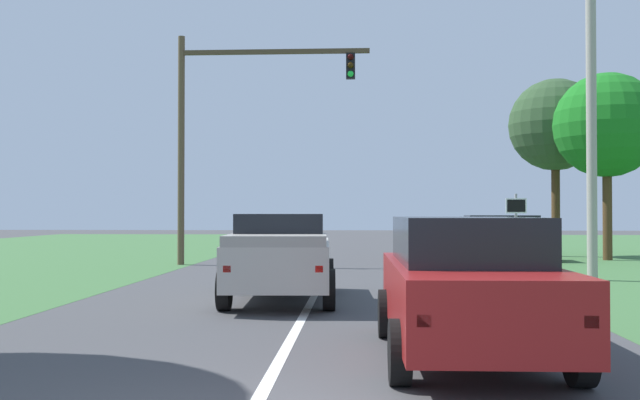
% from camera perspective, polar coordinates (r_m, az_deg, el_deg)
% --- Properties ---
extents(ground_plane, '(120.00, 120.00, 0.00)m').
position_cam_1_polar(ground_plane, '(16.85, -0.35, -7.39)').
color(ground_plane, '#424244').
extents(red_suv_near, '(2.20, 4.87, 1.82)m').
position_cam_1_polar(red_suv_near, '(9.63, 11.44, -6.41)').
color(red_suv_near, maroon).
rests_on(red_suv_near, ground_plane).
extents(pickup_truck_lead, '(2.43, 5.16, 1.85)m').
position_cam_1_polar(pickup_truck_lead, '(15.32, -3.08, -4.43)').
color(pickup_truck_lead, '#B7B2A8').
rests_on(pickup_truck_lead, ground_plane).
extents(traffic_light, '(6.91, 0.40, 8.25)m').
position_cam_1_polar(traffic_light, '(26.37, -7.31, 6.62)').
color(traffic_light, brown).
rests_on(traffic_light, ground_plane).
extents(keep_moving_sign, '(0.60, 0.09, 2.42)m').
position_cam_1_polar(keep_moving_sign, '(21.70, 15.20, -1.82)').
color(keep_moving_sign, gray).
rests_on(keep_moving_sign, ground_plane).
extents(oak_tree_right, '(4.13, 4.13, 7.40)m').
position_cam_1_polar(oak_tree_right, '(30.86, 21.66, 5.47)').
color(oak_tree_right, '#4C351E').
rests_on(oak_tree_right, ground_plane).
extents(crossing_suv_far, '(4.40, 2.17, 1.77)m').
position_cam_1_polar(crossing_suv_far, '(28.89, 13.77, -2.85)').
color(crossing_suv_far, maroon).
rests_on(crossing_suv_far, ground_plane).
extents(utility_pole_right, '(0.28, 0.28, 8.06)m').
position_cam_1_polar(utility_pole_right, '(21.49, 20.61, 4.82)').
color(utility_pole_right, '#9E998E').
rests_on(utility_pole_right, ground_plane).
extents(extra_tree_1, '(3.94, 3.94, 7.62)m').
position_cam_1_polar(extra_tree_1, '(32.77, 18.05, 5.61)').
color(extra_tree_1, '#4C351E').
rests_on(extra_tree_1, ground_plane).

